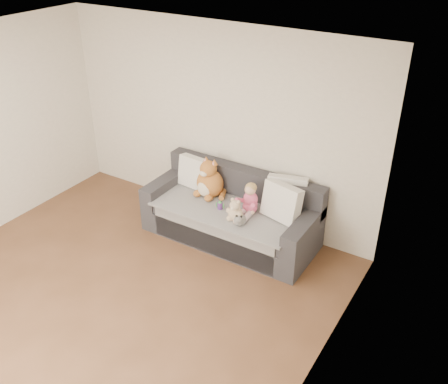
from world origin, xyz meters
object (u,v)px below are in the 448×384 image
object	(u,v)px
sofa	(232,216)
teddy_bear	(235,212)
plush_cat	(209,181)
toddler	(249,201)
sippy_cup	(220,205)

from	to	relation	value
sofa	teddy_bear	bearing A→B (deg)	-53.29
sofa	plush_cat	size ratio (longest dim) A/B	3.98
sofa	teddy_bear	size ratio (longest dim) A/B	7.46
plush_cat	teddy_bear	size ratio (longest dim) A/B	1.87
toddler	sippy_cup	world-z (taller)	toddler
sofa	teddy_bear	world-z (taller)	sofa
sofa	toddler	world-z (taller)	toddler
sofa	toddler	bearing A→B (deg)	-12.10
teddy_bear	toddler	bearing A→B (deg)	82.30
sofa	sippy_cup	distance (m)	0.29
teddy_bear	sippy_cup	distance (m)	0.32
plush_cat	toddler	bearing A→B (deg)	-3.40
plush_cat	sippy_cup	distance (m)	0.40
plush_cat	teddy_bear	xyz separation A→B (m)	(0.59, -0.35, -0.08)
toddler	sippy_cup	bearing A→B (deg)	-160.58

